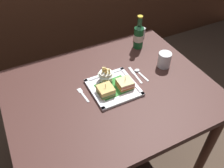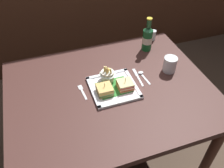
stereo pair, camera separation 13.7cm
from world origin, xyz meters
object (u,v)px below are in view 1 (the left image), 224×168
Objects in this scene: dining_table at (111,101)px; beer_bottle at (139,36)px; pepper_shaker at (142,33)px; knife at (135,74)px; fork at (83,94)px; sandwich_half_right at (125,84)px; spoon at (139,72)px; salt_shaker at (138,35)px; fries_cup at (106,75)px; water_glass at (164,61)px; sandwich_half_left at (106,90)px; square_plate at (113,88)px.

beer_bottle reaches higher than dining_table.
knife is at bearing -127.90° from pepper_shaker.
sandwich_half_right is at bearing -14.31° from fork.
salt_shaker is at bearing 60.03° from spoon.
fries_cup is 0.57m from pepper_shaker.
water_glass is (0.40, -0.03, -0.01)m from fries_cup.
dining_table is at bearing 28.95° from sandwich_half_left.
fries_cup is 0.45× the size of beer_bottle.
fork is at bearing 165.69° from sandwich_half_right.
dining_table is at bearing -165.38° from spoon.
salt_shaker is (0.20, 0.35, 0.03)m from spoon.
sandwich_half_right is 0.70× the size of fork.
fries_cup is at bearing 175.47° from water_glass.
sandwich_half_left is 0.67m from pepper_shaker.
fries_cup is 0.18m from fork.
fork is at bearing -153.09° from beer_bottle.
pepper_shaker is at bearing 52.10° from knife.
fork is at bearing -177.40° from knife.
fork is 0.73m from pepper_shaker.
salt_shaker is (0.42, 0.33, -0.02)m from fries_cup.
knife is at bearing 15.41° from dining_table.
fries_cup reaches higher than water_glass.
fries_cup is 1.48× the size of salt_shaker.
fries_cup is 1.10× the size of water_glass.
sandwich_half_right reaches higher than salt_shaker.
square_plate is at bearing -164.56° from spoon.
dining_table is 7.07× the size of knife.
dining_table is 16.27× the size of salt_shaker.
fork is (-0.17, -0.04, -0.05)m from fries_cup.
pepper_shaker is at bearing 47.91° from sandwich_half_right.
water_glass is at bearing 8.70° from sandwich_half_left.
knife is 0.45m from pepper_shaker.
square_plate is 2.72× the size of water_glass.
fork is at bearing -176.80° from spoon.
beer_bottle is 1.84× the size of spoon.
salt_shaker is at bearing 60.39° from beer_bottle.
sandwich_half_left is at bearing -157.62° from square_plate.
sandwich_half_left reaches higher than pepper_shaker.
beer_bottle is 1.42× the size of knife.
water_glass is 0.22m from knife.
water_glass is (0.45, 0.07, 0.01)m from sandwich_half_left.
square_plate is at bearing -163.55° from knife.
square_plate is 0.07m from sandwich_half_right.
beer_bottle is 1.88× the size of fork.
knife reaches higher than dining_table.
knife is (0.18, 0.05, -0.00)m from square_plate.
dining_table is 0.10m from square_plate.
square_plate is 0.18m from knife.
fries_cup reaches higher than dining_table.
sandwich_half_right is 0.14m from knife.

